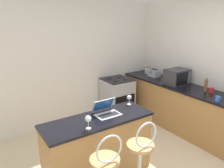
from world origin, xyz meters
name	(u,v)px	position (x,y,z in m)	size (l,w,h in m)	color
wall_back	(76,63)	(0.00, 2.39, 1.30)	(12.00, 0.06, 2.60)	silver
breakfast_bar	(99,148)	(-0.54, 0.57, 0.46)	(1.53, 0.55, 0.91)	#9E703D
counter_right	(179,106)	(1.60, 0.93, 0.46)	(0.66, 2.89, 0.91)	#9E703D
bar_stool_far	(141,160)	(-0.29, -0.03, 0.51)	(0.40, 0.40, 1.06)	silver
laptop	(106,110)	(-0.37, 0.63, 0.96)	(0.34, 0.29, 0.21)	#B7BABF
microwave	(177,77)	(1.59, 1.05, 1.07)	(0.46, 0.34, 0.31)	#2D2D30
toaster	(154,73)	(1.63, 1.74, 1.00)	(0.20, 0.25, 0.17)	#9EA3A8
stove_range	(117,98)	(0.81, 2.04, 0.46)	(0.60, 0.61, 0.92)	#9EA3A8
wine_glass_tall	(88,119)	(-0.78, 0.39, 1.04)	(0.08, 0.08, 0.17)	silver
mug_blue	(218,99)	(1.36, 0.02, 0.96)	(0.10, 0.08, 0.10)	#2D51AD
mug_red	(211,90)	(1.70, 0.35, 0.96)	(0.09, 0.07, 0.09)	red
pepper_mill	(206,85)	(1.68, 0.45, 1.03)	(0.06, 0.06, 0.25)	brown
storage_jar	(147,70)	(1.70, 2.05, 0.99)	(0.12, 0.12, 0.16)	silver
mug_white	(169,75)	(1.83, 1.48, 0.96)	(0.10, 0.08, 0.10)	white
wine_glass_short	(129,98)	(0.11, 0.73, 1.02)	(0.08, 0.08, 0.15)	silver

